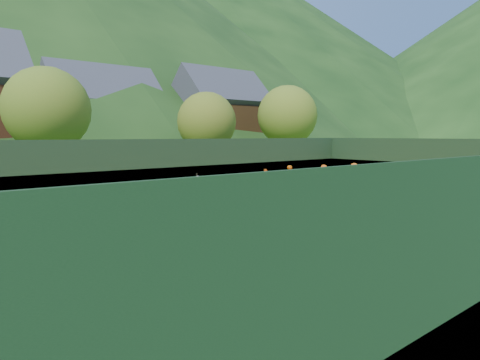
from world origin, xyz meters
TOP-DOWN VIEW (x-y plane):
  - ground at (0.00, 0.00)m, footprint 400.00×400.00m
  - clay_court at (0.00, 0.00)m, footprint 40.00×24.00m
  - mountain_far_right at (90.00, 150.00)m, footprint 260.00×260.00m
  - coach at (-1.36, -2.24)m, footprint 0.66×0.52m
  - student_a at (3.83, 2.40)m, footprint 0.84×0.70m
  - student_b at (2.33, 2.70)m, footprint 0.90×0.57m
  - student_c at (7.10, 2.56)m, footprint 0.74×0.51m
  - student_d at (9.38, 1.96)m, footprint 0.97×0.56m
  - tennis_ball_0 at (-3.34, -9.47)m, footprint 0.07×0.07m
  - tennis_ball_1 at (2.35, -3.55)m, footprint 0.07×0.07m
  - tennis_ball_2 at (-3.86, -8.14)m, footprint 0.07×0.07m
  - tennis_ball_3 at (3.96, -4.54)m, footprint 0.07×0.07m
  - tennis_ball_4 at (1.02, -6.29)m, footprint 0.07×0.07m
  - tennis_ball_5 at (-1.55, -4.74)m, footprint 0.07×0.07m
  - tennis_ball_6 at (-4.32, -7.81)m, footprint 0.07×0.07m
  - tennis_ball_7 at (2.15, -3.66)m, footprint 0.07×0.07m
  - tennis_ball_8 at (-5.45, -8.20)m, footprint 0.07×0.07m
  - tennis_ball_9 at (0.82, -7.75)m, footprint 0.07×0.07m
  - tennis_ball_10 at (0.93, -4.27)m, footprint 0.07×0.07m
  - tennis_ball_11 at (-8.23, -7.46)m, footprint 0.07×0.07m
  - tennis_ball_12 at (-4.21, -5.42)m, footprint 0.07×0.07m
  - tennis_ball_13 at (-6.33, -6.24)m, footprint 0.07×0.07m
  - tennis_ball_14 at (4.99, -0.84)m, footprint 0.07×0.07m
  - tennis_ball_15 at (1.45, -7.70)m, footprint 0.07×0.07m
  - tennis_ball_16 at (-8.43, -1.57)m, footprint 0.07×0.07m
  - tennis_ball_17 at (0.56, -3.19)m, footprint 0.07×0.07m
  - tennis_ball_18 at (-6.36, -4.90)m, footprint 0.07×0.07m
  - tennis_ball_19 at (1.52, -7.86)m, footprint 0.07×0.07m
  - court_lines at (0.00, 0.00)m, footprint 23.83×11.03m
  - tennis_net at (0.00, 0.00)m, footprint 0.10×12.07m
  - perimeter_fence at (0.00, 0.00)m, footprint 40.40×24.24m
  - ball_hopper at (-8.24, -3.67)m, footprint 0.57×0.57m
  - chalet_mid at (6.00, 34.00)m, footprint 12.65×8.82m
  - chalet_right at (20.00, 30.00)m, footprint 11.50×8.82m
  - tree_b at (-4.00, 20.00)m, footprint 6.40×6.40m
  - tree_c at (10.00, 19.00)m, footprint 5.60×5.60m
  - tree_d at (22.00, 20.00)m, footprint 6.80×6.80m

SIDE VIEW (x-z plane):
  - ground at x=0.00m, z-range 0.00..0.00m
  - clay_court at x=0.00m, z-range 0.00..0.02m
  - court_lines at x=0.00m, z-range 0.02..0.03m
  - tennis_ball_0 at x=-3.34m, z-range 0.02..0.09m
  - tennis_ball_1 at x=2.35m, z-range 0.02..0.09m
  - tennis_ball_2 at x=-3.86m, z-range 0.02..0.09m
  - tennis_ball_3 at x=3.96m, z-range 0.02..0.09m
  - tennis_ball_4 at x=1.02m, z-range 0.02..0.09m
  - tennis_ball_5 at x=-1.55m, z-range 0.02..0.09m
  - tennis_ball_6 at x=-4.32m, z-range 0.02..0.09m
  - tennis_ball_7 at x=2.15m, z-range 0.02..0.09m
  - tennis_ball_8 at x=-5.45m, z-range 0.02..0.09m
  - tennis_ball_9 at x=0.82m, z-range 0.02..0.09m
  - tennis_ball_10 at x=0.93m, z-range 0.02..0.09m
  - tennis_ball_11 at x=-8.23m, z-range 0.02..0.09m
  - tennis_ball_12 at x=-4.21m, z-range 0.02..0.09m
  - tennis_ball_13 at x=-6.33m, z-range 0.02..0.09m
  - tennis_ball_14 at x=4.99m, z-range 0.02..0.09m
  - tennis_ball_15 at x=1.45m, z-range 0.02..0.09m
  - tennis_ball_16 at x=-8.43m, z-range 0.02..0.09m
  - tennis_ball_17 at x=0.56m, z-range 0.02..0.09m
  - tennis_ball_18 at x=-6.36m, z-range 0.02..0.09m
  - tennis_ball_19 at x=1.52m, z-range 0.02..0.09m
  - tennis_net at x=0.00m, z-range -0.03..1.07m
  - student_b at x=2.33m, z-range 0.02..1.45m
  - student_c at x=7.10m, z-range 0.02..1.47m
  - student_d at x=9.38m, z-range 0.02..1.51m
  - ball_hopper at x=-8.24m, z-range 0.27..1.27m
  - student_a at x=3.83m, z-range 0.02..1.59m
  - coach at x=-1.36m, z-range 0.02..1.60m
  - perimeter_fence at x=0.00m, z-range -0.23..2.77m
  - tree_c at x=10.00m, z-range 0.87..8.22m
  - chalet_mid at x=6.00m, z-range -0.74..10.72m
  - tree_b at x=-4.00m, z-range 0.99..9.39m
  - chalet_right at x=20.00m, z-range -0.70..11.21m
  - tree_d at x=22.00m, z-range 1.06..9.98m
  - mountain_far_right at x=90.00m, z-range 0.00..95.00m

